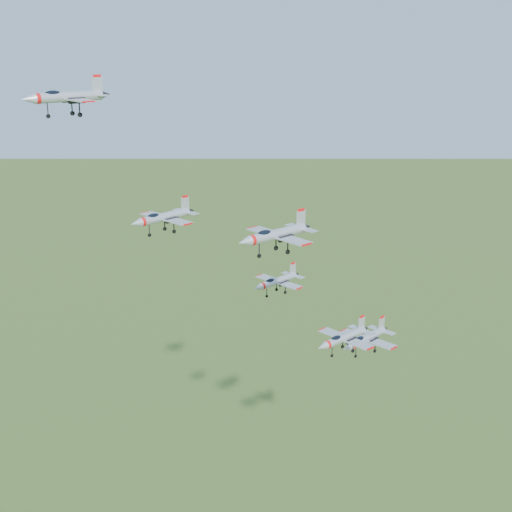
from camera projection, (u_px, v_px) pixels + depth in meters
jet_lead at (66, 97)px, 99.63m from camera, size 13.45×11.13×3.60m
jet_left_high at (163, 217)px, 93.38m from camera, size 10.67×8.96×2.86m
jet_right_high at (275, 234)px, 82.30m from camera, size 11.36×9.43×3.03m
jet_left_low at (277, 281)px, 119.77m from camera, size 11.15×9.35×2.99m
jet_right_low at (343, 338)px, 100.97m from camera, size 10.89×9.07×2.91m
jet_trail at (366, 338)px, 124.21m from camera, size 13.04×10.96×3.50m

